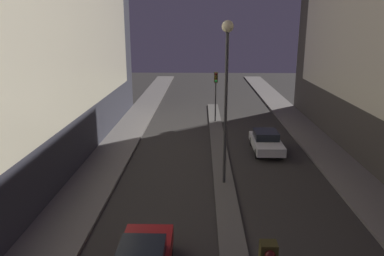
{
  "coord_description": "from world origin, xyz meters",
  "views": [
    {
      "loc": [
        -1.28,
        -2.68,
        8.41
      ],
      "look_at": [
        -1.83,
        19.75,
        2.24
      ],
      "focal_mm": 35.0,
      "sensor_mm": 36.0,
      "label": 1
    }
  ],
  "objects": [
    {
      "name": "median_strip",
      "position": [
        0.0,
        19.09,
        0.07
      ],
      "size": [
        1.09,
        36.17,
        0.14
      ],
      "color": "#56544F",
      "rests_on": "ground"
    },
    {
      "name": "traffic_light_mid",
      "position": [
        0.0,
        29.7,
        3.35
      ],
      "size": [
        0.32,
        0.42,
        4.37
      ],
      "color": "#383838",
      "rests_on": "median_strip"
    },
    {
      "name": "street_lamp",
      "position": [
        0.0,
        16.25,
        6.29
      ],
      "size": [
        0.6,
        0.6,
        8.52
      ],
      "color": "#383838",
      "rests_on": "median_strip"
    },
    {
      "name": "building_left",
      "position": [
        -11.56,
        18.25,
        9.28
      ],
      "size": [
        6.01,
        36.5,
        18.54
      ],
      "color": "#383842",
      "rests_on": "ground"
    },
    {
      "name": "car_right_lane",
      "position": [
        3.21,
        21.89,
        0.72
      ],
      "size": [
        1.85,
        4.24,
        1.4
      ],
      "color": "silver",
      "rests_on": "ground"
    }
  ]
}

